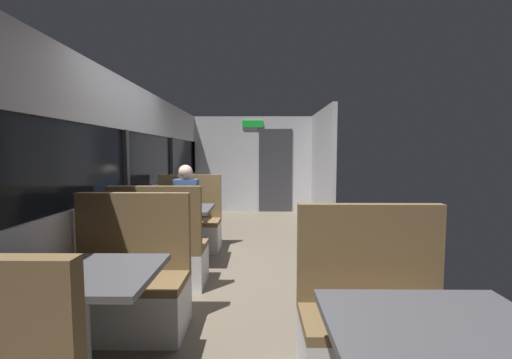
# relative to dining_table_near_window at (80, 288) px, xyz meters

# --- Properties ---
(ground_plane) EXTENTS (3.30, 9.20, 0.02)m
(ground_plane) POSITION_rel_dining_table_near_window_xyz_m (0.89, 2.09, -0.65)
(ground_plane) COLOR #665B4C
(carriage_window_panel_left) EXTENTS (0.09, 8.48, 2.30)m
(carriage_window_panel_left) POSITION_rel_dining_table_near_window_xyz_m (-0.56, 2.09, 0.47)
(carriage_window_panel_left) COLOR #B2B2B7
(carriage_window_panel_left) RESTS_ON ground_plane
(carriage_end_bulkhead) EXTENTS (2.90, 0.11, 2.30)m
(carriage_end_bulkhead) POSITION_rel_dining_table_near_window_xyz_m (0.95, 6.28, 0.50)
(carriage_end_bulkhead) COLOR #B2B2B7
(carriage_end_bulkhead) RESTS_ON ground_plane
(carriage_aisle_panel_right) EXTENTS (0.08, 2.40, 2.30)m
(carriage_aisle_panel_right) POSITION_rel_dining_table_near_window_xyz_m (2.34, 5.09, 0.51)
(carriage_aisle_panel_right) COLOR #B2B2B7
(carriage_aisle_panel_right) RESTS_ON ground_plane
(dining_table_near_window) EXTENTS (0.90, 0.70, 0.74)m
(dining_table_near_window) POSITION_rel_dining_table_near_window_xyz_m (0.00, 0.00, 0.00)
(dining_table_near_window) COLOR #9E9EA3
(dining_table_near_window) RESTS_ON ground_plane
(bench_near_window_facing_entry) EXTENTS (0.95, 0.50, 1.10)m
(bench_near_window_facing_entry) POSITION_rel_dining_table_near_window_xyz_m (0.00, 0.70, -0.31)
(bench_near_window_facing_entry) COLOR silver
(bench_near_window_facing_entry) RESTS_ON ground_plane
(dining_table_mid_window) EXTENTS (0.90, 0.70, 0.74)m
(dining_table_mid_window) POSITION_rel_dining_table_near_window_xyz_m (0.00, 2.30, 0.00)
(dining_table_mid_window) COLOR #9E9EA3
(dining_table_mid_window) RESTS_ON ground_plane
(bench_mid_window_facing_end) EXTENTS (0.95, 0.50, 1.10)m
(bench_mid_window_facing_end) POSITION_rel_dining_table_near_window_xyz_m (0.00, 1.60, -0.31)
(bench_mid_window_facing_end) COLOR silver
(bench_mid_window_facing_end) RESTS_ON ground_plane
(bench_mid_window_facing_entry) EXTENTS (0.95, 0.50, 1.10)m
(bench_mid_window_facing_entry) POSITION_rel_dining_table_near_window_xyz_m (0.00, 3.00, -0.31)
(bench_mid_window_facing_entry) COLOR silver
(bench_mid_window_facing_entry) RESTS_ON ground_plane
(dining_table_front_aisle) EXTENTS (0.90, 0.70, 0.74)m
(dining_table_front_aisle) POSITION_rel_dining_table_near_window_xyz_m (1.79, -0.60, 0.00)
(dining_table_front_aisle) COLOR #9E9EA3
(dining_table_front_aisle) RESTS_ON ground_plane
(bench_front_aisle_facing_entry) EXTENTS (0.95, 0.50, 1.10)m
(bench_front_aisle_facing_entry) POSITION_rel_dining_table_near_window_xyz_m (1.79, 0.10, -0.31)
(bench_front_aisle_facing_entry) COLOR silver
(bench_front_aisle_facing_entry) RESTS_ON ground_plane
(seated_passenger) EXTENTS (0.47, 0.55, 1.26)m
(seated_passenger) POSITION_rel_dining_table_near_window_xyz_m (0.00, 2.93, -0.10)
(seated_passenger) COLOR #26262D
(seated_passenger) RESTS_ON ground_plane
(coffee_cup_primary) EXTENTS (0.07, 0.07, 0.09)m
(coffee_cup_primary) POSITION_rel_dining_table_near_window_xyz_m (-0.10, 2.42, 0.15)
(coffee_cup_primary) COLOR #B23333
(coffee_cup_primary) RESTS_ON dining_table_mid_window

